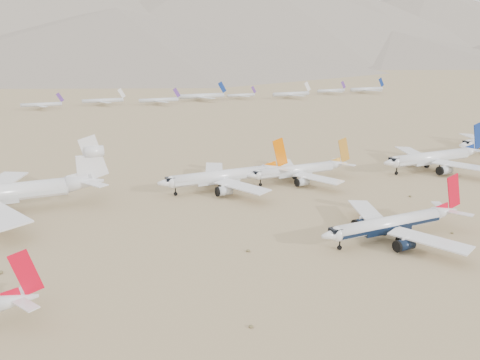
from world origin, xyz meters
The scene contains 9 objects.
ground centered at (0.00, 0.00, 0.00)m, with size 7000.00×7000.00×0.00m, color #967C57.
main_airliner centered at (7.81, 5.88, 4.22)m, with size 43.49×42.48×15.35m.
row2_navy_widebody centered at (74.35, 54.79, 5.08)m, with size 51.11×49.98×18.18m.
row2_gold_tail centered at (15.02, 63.47, 4.20)m, with size 42.18×41.26×15.02m.
row2_orange_tail centered at (-14.41, 65.57, 4.69)m, with size 46.86×45.84×16.71m.
distant_storage_row centered at (4.52, 333.56, 4.45)m, with size 573.09×63.65×15.86m.
mountain_range centered at (70.18, 1648.01, 190.32)m, with size 7354.00×3024.00×470.00m.
foothills centered at (526.68, 1100.00, 67.15)m, with size 4637.50×1395.00×155.00m.
desert_scrub centered at (-30.36, -24.48, 0.29)m, with size 206.06×121.67×0.63m.
Camera 1 is at (-76.78, -80.38, 48.05)m, focal length 35.00 mm.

